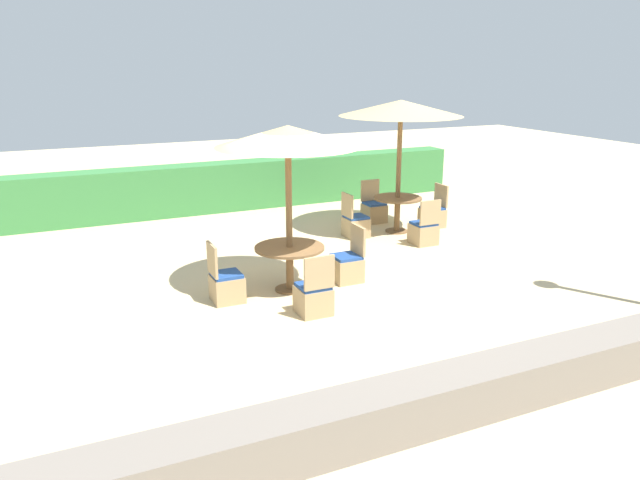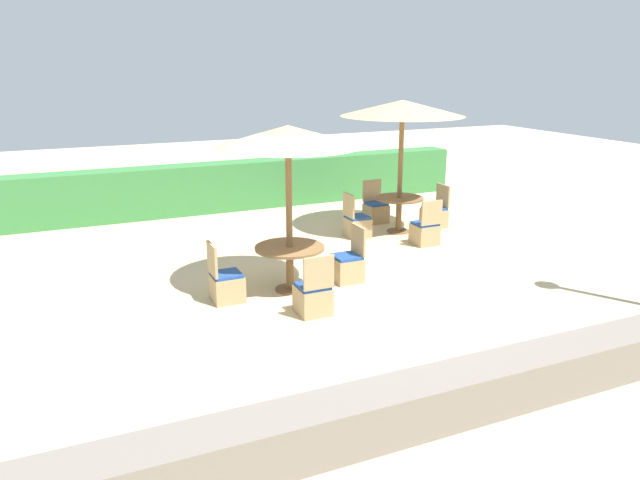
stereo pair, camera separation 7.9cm
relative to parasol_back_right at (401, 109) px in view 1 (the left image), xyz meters
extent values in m
plane|color=#D1BA8C|center=(-3.06, -3.29, -2.59)|extent=(40.00, 40.00, 0.00)
cube|color=#387A3D|center=(-3.06, 3.51, -2.01)|extent=(13.00, 0.70, 1.16)
cube|color=slate|center=(-3.06, -6.40, -2.33)|extent=(10.00, 0.56, 0.51)
cylinder|color=brown|center=(0.00, 0.00, -1.24)|extent=(0.10, 0.10, 2.68)
cone|color=tan|center=(0.00, 0.00, 0.02)|extent=(2.53, 2.53, 0.32)
cylinder|color=brown|center=(0.00, 0.00, -2.57)|extent=(0.48, 0.48, 0.03)
cylinder|color=brown|center=(0.00, 0.00, -2.23)|extent=(0.12, 0.12, 0.71)
cylinder|color=brown|center=(0.00, 0.00, -1.85)|extent=(1.02, 1.02, 0.04)
cube|color=tan|center=(-0.02, 0.94, -2.39)|extent=(0.46, 0.46, 0.40)
cube|color=navy|center=(-0.02, 0.94, -2.16)|extent=(0.42, 0.42, 0.05)
cube|color=tan|center=(-0.02, 1.15, -1.90)|extent=(0.46, 0.04, 0.48)
cube|color=tan|center=(0.92, 0.02, -2.39)|extent=(0.46, 0.46, 0.40)
cube|color=navy|center=(0.92, 0.02, -2.16)|extent=(0.42, 0.42, 0.05)
cube|color=tan|center=(1.13, 0.02, -1.90)|extent=(0.04, 0.46, 0.48)
cube|color=tan|center=(-0.01, -1.00, -2.39)|extent=(0.46, 0.46, 0.40)
cube|color=navy|center=(-0.01, -1.00, -2.16)|extent=(0.42, 0.42, 0.05)
cube|color=tan|center=(-0.01, -1.21, -1.90)|extent=(0.46, 0.04, 0.48)
cube|color=tan|center=(-0.98, 0.02, -2.39)|extent=(0.46, 0.46, 0.40)
cube|color=navy|center=(-0.98, 0.02, -2.16)|extent=(0.42, 0.42, 0.05)
cube|color=tan|center=(-1.19, 0.02, -1.90)|extent=(0.04, 0.46, 0.48)
cylinder|color=brown|center=(-3.40, -2.28, -1.32)|extent=(0.10, 0.10, 2.53)
cone|color=tan|center=(-3.40, -2.28, -0.13)|extent=(2.20, 2.20, 0.32)
cylinder|color=brown|center=(-3.40, -2.28, -2.57)|extent=(0.48, 0.48, 0.03)
cylinder|color=brown|center=(-3.40, -2.28, -2.24)|extent=(0.12, 0.12, 0.69)
cylinder|color=brown|center=(-3.40, -2.28, -1.88)|extent=(1.10, 1.10, 0.04)
cube|color=tan|center=(-4.44, -2.31, -2.39)|extent=(0.46, 0.46, 0.40)
cube|color=navy|center=(-4.44, -2.31, -2.16)|extent=(0.42, 0.42, 0.05)
cube|color=tan|center=(-4.65, -2.31, -1.90)|extent=(0.04, 0.46, 0.48)
cube|color=tan|center=(-2.39, -2.28, -2.39)|extent=(0.46, 0.46, 0.40)
cube|color=navy|center=(-2.39, -2.28, -2.16)|extent=(0.42, 0.42, 0.05)
cube|color=tan|center=(-2.18, -2.28, -1.90)|extent=(0.04, 0.46, 0.48)
cube|color=tan|center=(-3.45, -3.31, -2.39)|extent=(0.46, 0.46, 0.40)
cube|color=navy|center=(-3.45, -3.31, -2.16)|extent=(0.42, 0.42, 0.05)
cube|color=tan|center=(-3.45, -3.52, -1.90)|extent=(0.46, 0.04, 0.48)
camera|label=1|loc=(-6.90, -10.97, 0.98)|focal=35.00mm
camera|label=2|loc=(-6.83, -11.00, 0.98)|focal=35.00mm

